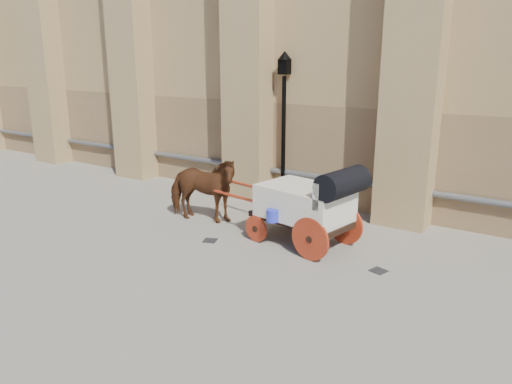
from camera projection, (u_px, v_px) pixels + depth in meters
The scene contains 6 objects.
ground at pixel (202, 235), 12.73m from camera, with size 90.00×90.00×0.00m, color gray.
horse at pixel (202, 189), 13.52m from camera, with size 0.99×2.18×1.84m, color #5A3015.
carriage at pixel (309, 202), 11.76m from camera, with size 4.76×2.04×2.02m.
street_lamp at pixel (284, 123), 15.05m from camera, with size 0.43×0.43×4.54m.
drain_grate_near at pixel (210, 240), 12.34m from camera, with size 0.32×0.32×0.01m, color black.
drain_grate_far at pixel (378, 271), 10.63m from camera, with size 0.32×0.32×0.01m, color black.
Camera 1 is at (7.68, -9.28, 4.50)m, focal length 35.00 mm.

